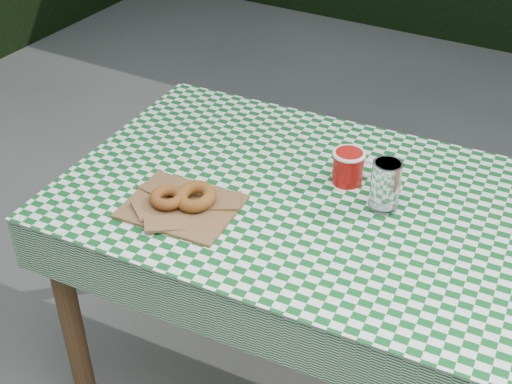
% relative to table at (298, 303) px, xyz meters
% --- Properties ---
extents(ground, '(60.00, 60.00, 0.00)m').
position_rel_table_xyz_m(ground, '(0.14, 0.13, -0.38)').
color(ground, '#555650').
rests_on(ground, ground).
extents(table, '(1.24, 0.87, 0.75)m').
position_rel_table_xyz_m(table, '(0.00, 0.00, 0.00)').
color(table, brown).
rests_on(table, ground).
extents(tablecloth, '(1.26, 0.89, 0.01)m').
position_rel_table_xyz_m(tablecloth, '(0.00, 0.00, 0.38)').
color(tablecloth, '#0D551E').
rests_on(tablecloth, table).
extents(paper_bag, '(0.29, 0.24, 0.01)m').
position_rel_table_xyz_m(paper_bag, '(-0.23, -0.20, 0.39)').
color(paper_bag, olive).
rests_on(paper_bag, tablecloth).
extents(bagel_front, '(0.11, 0.11, 0.03)m').
position_rel_table_xyz_m(bagel_front, '(-0.27, -0.21, 0.41)').
color(bagel_front, brown).
rests_on(bagel_front, paper_bag).
extents(bagel_back, '(0.13, 0.13, 0.03)m').
position_rel_table_xyz_m(bagel_back, '(-0.21, -0.18, 0.41)').
color(bagel_back, '#91601E').
rests_on(bagel_back, paper_bag).
extents(coffee_mug, '(0.21, 0.21, 0.09)m').
position_rel_table_xyz_m(coffee_mug, '(0.07, 0.11, 0.43)').
color(coffee_mug, '#A20E0A').
rests_on(coffee_mug, tablecloth).
extents(drinking_glass, '(0.07, 0.07, 0.13)m').
position_rel_table_xyz_m(drinking_glass, '(0.19, 0.04, 0.45)').
color(drinking_glass, white).
rests_on(drinking_glass, tablecloth).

